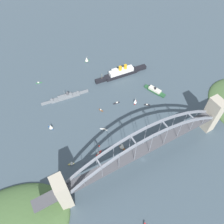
{
  "coord_description": "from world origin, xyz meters",
  "views": [
    {
      "loc": [
        -96.54,
        -93.07,
        256.55
      ],
      "look_at": [
        0.0,
        79.37,
        8.0
      ],
      "focal_mm": 36.35,
      "sensor_mm": 36.0,
      "label": 1
    }
  ],
  "objects_px": {
    "small_boat_8": "(39,83)",
    "harbor_ferry_steamer": "(155,90)",
    "small_boat_5": "(122,146)",
    "small_boat_0": "(135,101)",
    "small_boat_6": "(104,129)",
    "small_boat_9": "(99,153)",
    "ocean_liner": "(121,73)",
    "small_boat_7": "(71,163)",
    "small_boat_4": "(51,127)",
    "naval_cruiser": "(66,97)",
    "channel_marker_buoy": "(99,145)",
    "harbor_arch_bridge": "(146,148)",
    "small_boat_2": "(87,59)",
    "small_boat_1": "(117,103)",
    "small_boat_3": "(101,110)",
    "small_boat_10": "(147,105)"
  },
  "relations": [
    {
      "from": "naval_cruiser",
      "to": "small_boat_10",
      "type": "relative_size",
      "value": 9.04
    },
    {
      "from": "harbor_arch_bridge",
      "to": "small_boat_1",
      "type": "xyz_separation_m",
      "value": [
        17.35,
        96.27,
        -28.63
      ]
    },
    {
      "from": "harbor_arch_bridge",
      "to": "small_boat_5",
      "type": "xyz_separation_m",
      "value": [
        -14.46,
        27.36,
        -23.93
      ]
    },
    {
      "from": "small_boat_1",
      "to": "small_boat_3",
      "type": "bearing_deg",
      "value": -177.73
    },
    {
      "from": "small_boat_4",
      "to": "small_boat_6",
      "type": "bearing_deg",
      "value": -30.75
    },
    {
      "from": "naval_cruiser",
      "to": "harbor_ferry_steamer",
      "type": "xyz_separation_m",
      "value": [
        126.14,
        -54.95,
        -0.12
      ]
    },
    {
      "from": "harbor_arch_bridge",
      "to": "harbor_ferry_steamer",
      "type": "xyz_separation_m",
      "value": [
        81.15,
        88.08,
        -26.79
      ]
    },
    {
      "from": "channel_marker_buoy",
      "to": "small_boat_5",
      "type": "bearing_deg",
      "value": -34.52
    },
    {
      "from": "small_boat_6",
      "to": "small_boat_7",
      "type": "relative_size",
      "value": 1.06
    },
    {
      "from": "small_boat_2",
      "to": "small_boat_10",
      "type": "relative_size",
      "value": 1.32
    },
    {
      "from": "small_boat_6",
      "to": "small_boat_9",
      "type": "distance_m",
      "value": 37.22
    },
    {
      "from": "naval_cruiser",
      "to": "small_boat_4",
      "type": "relative_size",
      "value": 7.97
    },
    {
      "from": "harbor_arch_bridge",
      "to": "harbor_ferry_steamer",
      "type": "bearing_deg",
      "value": 47.34
    },
    {
      "from": "naval_cruiser",
      "to": "channel_marker_buoy",
      "type": "height_order",
      "value": "naval_cruiser"
    },
    {
      "from": "small_boat_5",
      "to": "small_boat_2",
      "type": "bearing_deg",
      "value": 79.07
    },
    {
      "from": "naval_cruiser",
      "to": "small_boat_7",
      "type": "height_order",
      "value": "naval_cruiser"
    },
    {
      "from": "small_boat_3",
      "to": "small_boat_9",
      "type": "distance_m",
      "value": 70.16
    },
    {
      "from": "small_boat_9",
      "to": "ocean_liner",
      "type": "bearing_deg",
      "value": 48.21
    },
    {
      "from": "small_boat_5",
      "to": "small_boat_6",
      "type": "distance_m",
      "value": 37.15
    },
    {
      "from": "small_boat_3",
      "to": "small_boat_10",
      "type": "xyz_separation_m",
      "value": [
        64.36,
        -24.42,
        -0.05
      ]
    },
    {
      "from": "ocean_liner",
      "to": "small_boat_6",
      "type": "xyz_separation_m",
      "value": [
        -76.29,
        -82.15,
        -4.83
      ]
    },
    {
      "from": "naval_cruiser",
      "to": "ocean_liner",
      "type": "bearing_deg",
      "value": 1.54
    },
    {
      "from": "harbor_arch_bridge",
      "to": "small_boat_0",
      "type": "relative_size",
      "value": 27.18
    },
    {
      "from": "small_boat_10",
      "to": "small_boat_5",
      "type": "bearing_deg",
      "value": -147.91
    },
    {
      "from": "small_boat_8",
      "to": "harbor_ferry_steamer",
      "type": "bearing_deg",
      "value": -35.04
    },
    {
      "from": "small_boat_1",
      "to": "harbor_ferry_steamer",
      "type": "bearing_deg",
      "value": -7.32
    },
    {
      "from": "naval_cruiser",
      "to": "harbor_ferry_steamer",
      "type": "relative_size",
      "value": 2.03
    },
    {
      "from": "small_boat_3",
      "to": "small_boat_1",
      "type": "bearing_deg",
      "value": 2.27
    },
    {
      "from": "naval_cruiser",
      "to": "small_boat_8",
      "type": "relative_size",
      "value": 7.49
    },
    {
      "from": "small_boat_2",
      "to": "small_boat_9",
      "type": "distance_m",
      "value": 183.18
    },
    {
      "from": "small_boat_2",
      "to": "harbor_arch_bridge",
      "type": "bearing_deg",
      "value": -95.55
    },
    {
      "from": "small_boat_0",
      "to": "small_boat_9",
      "type": "xyz_separation_m",
      "value": [
        -86.07,
        -48.47,
        -3.8
      ]
    },
    {
      "from": "harbor_ferry_steamer",
      "to": "small_boat_8",
      "type": "bearing_deg",
      "value": 144.96
    },
    {
      "from": "naval_cruiser",
      "to": "small_boat_7",
      "type": "xyz_separation_m",
      "value": [
        -34.72,
        -105.11,
        0.72
      ]
    },
    {
      "from": "small_boat_6",
      "to": "small_boat_8",
      "type": "xyz_separation_m",
      "value": [
        -49.24,
        130.99,
        -0.09
      ]
    },
    {
      "from": "small_boat_4",
      "to": "harbor_ferry_steamer",
      "type": "bearing_deg",
      "value": -4.31
    },
    {
      "from": "small_boat_2",
      "to": "small_boat_5",
      "type": "height_order",
      "value": "small_boat_5"
    },
    {
      "from": "harbor_ferry_steamer",
      "to": "small_boat_8",
      "type": "distance_m",
      "value": 185.45
    },
    {
      "from": "small_boat_1",
      "to": "small_boat_6",
      "type": "height_order",
      "value": "small_boat_6"
    },
    {
      "from": "small_boat_7",
      "to": "small_boat_9",
      "type": "height_order",
      "value": "small_boat_7"
    },
    {
      "from": "small_boat_2",
      "to": "small_boat_7",
      "type": "xyz_separation_m",
      "value": [
        -99.69,
        -167.87,
        -1.59
      ]
    },
    {
      "from": "harbor_arch_bridge",
      "to": "small_boat_10",
      "type": "distance_m",
      "value": 93.98
    },
    {
      "from": "small_boat_6",
      "to": "small_boat_9",
      "type": "relative_size",
      "value": 0.87
    },
    {
      "from": "small_boat_7",
      "to": "small_boat_10",
      "type": "height_order",
      "value": "small_boat_7"
    },
    {
      "from": "small_boat_5",
      "to": "small_boat_0",
      "type": "bearing_deg",
      "value": 44.79
    },
    {
      "from": "small_boat_2",
      "to": "small_boat_4",
      "type": "height_order",
      "value": "small_boat_2"
    },
    {
      "from": "small_boat_6",
      "to": "small_boat_8",
      "type": "relative_size",
      "value": 0.84
    },
    {
      "from": "harbor_arch_bridge",
      "to": "ocean_liner",
      "type": "xyz_separation_m",
      "value": [
        54.86,
        145.71,
        -23.67
      ]
    },
    {
      "from": "ocean_liner",
      "to": "small_boat_6",
      "type": "distance_m",
      "value": 112.22
    },
    {
      "from": "small_boat_2",
      "to": "small_boat_7",
      "type": "bearing_deg",
      "value": -120.7
    }
  ]
}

